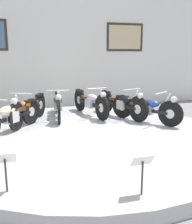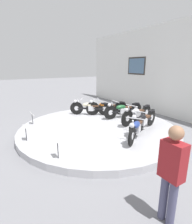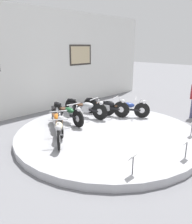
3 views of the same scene
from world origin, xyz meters
The scene contains 13 objects.
ground_plane centered at (0.00, 0.00, 0.00)m, with size 60.00×60.00×0.00m, color slate.
display_platform centered at (0.00, 0.00, 0.11)m, with size 5.99×5.99×0.21m, color #ADADB2.
back_wall centered at (0.00, 4.18, 2.25)m, with size 14.00×0.22×4.50m.
motorcycle_cream centered at (-1.59, 0.49, 0.59)m, with size 1.24×1.60×0.79m.
motorcycle_orange centered at (-1.20, 1.16, 0.60)m, with size 0.91×1.82×0.80m.
motorcycle_green centered at (-0.44, 1.55, 0.59)m, with size 0.54×1.97×0.79m.
motorcycle_silver centered at (0.45, 1.56, 0.61)m, with size 0.60×1.97×0.80m.
motorcycle_black centered at (1.20, 1.16, 0.60)m, with size 0.75×1.91×0.80m.
motorcycle_blue centered at (1.59, 0.48, 0.59)m, with size 1.13×1.67×0.78m.
info_placard_front_left centered at (-1.55, -2.15, 0.58)m, with size 0.26×0.11×0.51m.
info_placard_front_centre centered at (0.00, -2.65, 0.58)m, with size 0.26×0.11×0.51m.
info_placard_front_right centered at (1.55, -2.15, 0.58)m, with size 0.26×0.11×0.51m.
visitor_standing centered at (4.05, -1.17, 0.95)m, with size 0.36×0.22×1.67m.
Camera 2 is at (5.48, -3.36, 2.51)m, focal length 28.00 mm.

